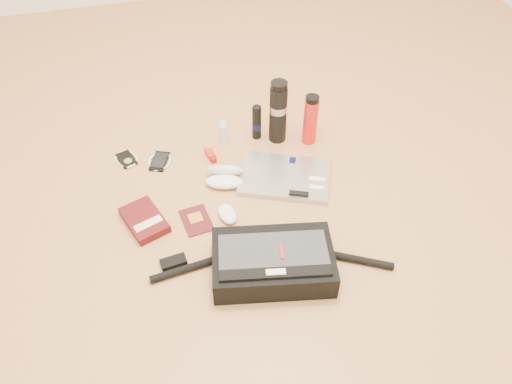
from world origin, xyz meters
TOP-DOWN VIEW (x-y plane):
  - ground at (0.00, 0.00)m, footprint 4.00×4.00m
  - messenger_bag at (0.00, -0.22)m, footprint 0.81×0.32m
  - laptop at (0.18, 0.20)m, footprint 0.42×0.37m
  - book at (-0.39, 0.11)m, footprint 0.18×0.22m
  - passport at (-0.21, 0.08)m, footprint 0.12×0.15m
  - mouse at (-0.09, 0.06)m, footprint 0.08×0.11m
  - sunglasses_case at (-0.06, 0.25)m, footprint 0.18×0.16m
  - ipod at (-0.43, 0.48)m, footprint 0.11×0.11m
  - phone at (-0.29, 0.44)m, footprint 0.12×0.13m
  - inhaler at (-0.08, 0.42)m, footprint 0.04×0.10m
  - spray_bottle at (-0.01, 0.49)m, footprint 0.04×0.04m
  - aerosol_can at (0.14, 0.49)m, footprint 0.05×0.05m
  - thermos_black at (0.22, 0.46)m, footprint 0.09×0.09m
  - thermos_red at (0.35, 0.41)m, footprint 0.08×0.08m

SIDE VIEW (x-z plane):
  - ground at x=0.00m, z-range 0.00..0.00m
  - passport at x=-0.21m, z-range 0.00..0.01m
  - ipod at x=-0.43m, z-range 0.00..0.01m
  - phone at x=-0.29m, z-range 0.00..0.01m
  - laptop at x=0.18m, z-range -0.01..0.03m
  - inhaler at x=-0.08m, z-range 0.00..0.03m
  - book at x=-0.39m, z-range 0.00..0.03m
  - mouse at x=-0.09m, z-range 0.00..0.03m
  - sunglasses_case at x=-0.06m, z-range -0.01..0.07m
  - messenger_bag at x=0.00m, z-range -0.01..0.11m
  - spray_bottle at x=-0.01m, z-range -0.01..0.11m
  - aerosol_can at x=0.14m, z-range 0.00..0.17m
  - thermos_red at x=0.35m, z-range 0.00..0.23m
  - thermos_black at x=0.22m, z-range 0.00..0.29m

